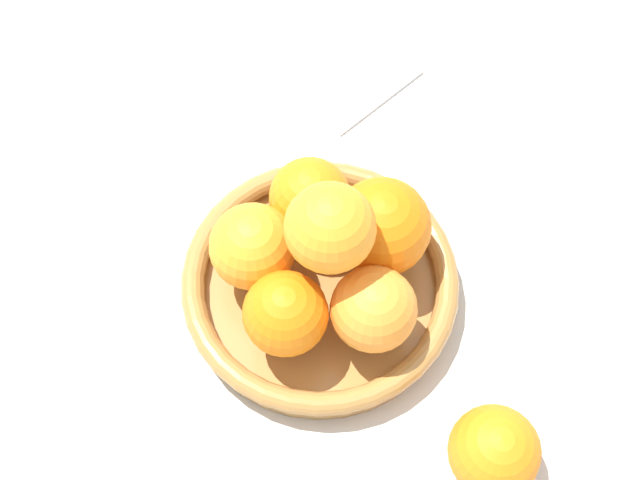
# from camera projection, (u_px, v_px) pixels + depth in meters

# --- Properties ---
(ground_plane) EXTENTS (4.00, 4.00, 0.00)m
(ground_plane) POSITION_uv_depth(u_px,v_px,m) (320.00, 293.00, 0.79)
(ground_plane) COLOR beige
(fruit_bowl) EXTENTS (0.24, 0.24, 0.04)m
(fruit_bowl) POSITION_uv_depth(u_px,v_px,m) (320.00, 284.00, 0.77)
(fruit_bowl) COLOR #A57238
(fruit_bowl) RESTS_ON ground_plane
(orange_pile) EXTENTS (0.18, 0.18, 0.13)m
(orange_pile) POSITION_uv_depth(u_px,v_px,m) (327.00, 250.00, 0.72)
(orange_pile) COLOR orange
(orange_pile) RESTS_ON fruit_bowl
(stray_orange) EXTENTS (0.07, 0.07, 0.07)m
(stray_orange) POSITION_uv_depth(u_px,v_px,m) (494.00, 451.00, 0.69)
(stray_orange) COLOR orange
(stray_orange) RESTS_ON ground_plane
(napkin_folded) EXTENTS (0.14, 0.14, 0.01)m
(napkin_folded) POSITION_uv_depth(u_px,v_px,m) (343.00, 68.00, 0.90)
(napkin_folded) COLOR white
(napkin_folded) RESTS_ON ground_plane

